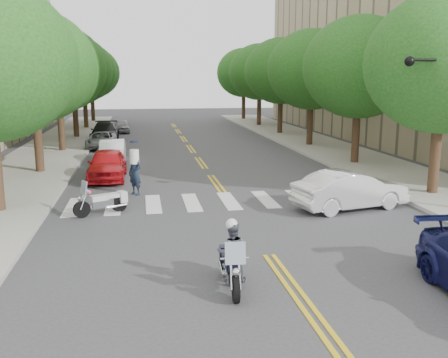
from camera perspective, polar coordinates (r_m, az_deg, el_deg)
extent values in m
plane|color=#38383A|center=(14.49, 5.14, -8.66)|extent=(140.00, 140.00, 0.00)
cube|color=#9E9991|center=(35.99, -19.05, 3.03)|extent=(5.00, 60.00, 0.15)
cube|color=#9E9991|center=(37.80, 10.71, 3.84)|extent=(5.00, 60.00, 0.15)
cylinder|color=#382316|center=(27.86, -20.46, 3.93)|extent=(0.44, 0.44, 3.32)
ellipsoid|color=#194F16|center=(27.67, -21.03, 11.96)|extent=(6.40, 6.40, 5.76)
cylinder|color=#382316|center=(35.70, -18.10, 5.60)|extent=(0.44, 0.44, 3.32)
ellipsoid|color=#194F16|center=(35.55, -18.50, 11.86)|extent=(6.40, 6.40, 5.76)
cylinder|color=#382316|center=(43.60, -16.59, 6.66)|extent=(0.44, 0.44, 3.32)
ellipsoid|color=#194F16|center=(43.48, -16.89, 11.79)|extent=(6.40, 6.40, 5.76)
cylinder|color=#382316|center=(51.53, -15.54, 7.39)|extent=(0.44, 0.44, 3.32)
ellipsoid|color=#194F16|center=(51.43, -15.78, 11.73)|extent=(6.40, 6.40, 5.76)
cylinder|color=#382316|center=(59.48, -14.77, 7.93)|extent=(0.44, 0.44, 3.32)
ellipsoid|color=#194F16|center=(59.39, -14.96, 11.68)|extent=(6.40, 6.40, 5.76)
cylinder|color=#382316|center=(23.01, 22.96, 2.28)|extent=(0.44, 0.44, 3.32)
ellipsoid|color=#194F16|center=(22.77, 23.74, 12.02)|extent=(6.40, 6.40, 5.76)
cylinder|color=#382316|center=(29.99, 14.81, 4.76)|extent=(0.44, 0.44, 3.32)
ellipsoid|color=#194F16|center=(29.82, 15.21, 12.23)|extent=(6.40, 6.40, 5.76)
cylinder|color=#382316|center=(37.39, 9.79, 6.24)|extent=(0.44, 0.44, 3.32)
ellipsoid|color=#194F16|center=(37.25, 9.99, 12.23)|extent=(6.40, 6.40, 5.76)
cylinder|color=#382316|center=(44.99, 6.42, 7.20)|extent=(0.44, 0.44, 3.32)
ellipsoid|color=#194F16|center=(44.87, 6.53, 12.17)|extent=(6.40, 6.40, 5.76)
cylinder|color=#382316|center=(52.71, 4.03, 7.86)|extent=(0.44, 0.44, 3.32)
ellipsoid|color=#194F16|center=(52.61, 4.09, 12.11)|extent=(6.40, 6.40, 5.76)
cylinder|color=#382316|center=(60.51, 2.24, 8.35)|extent=(0.44, 0.44, 3.32)
ellipsoid|color=#194F16|center=(60.42, 2.27, 12.04)|extent=(6.40, 6.40, 5.76)
cylinder|color=black|center=(19.70, 23.29, 12.38)|extent=(2.40, 0.10, 0.10)
sphere|color=black|center=(19.13, 20.44, 12.49)|extent=(0.36, 0.36, 0.36)
cylinder|color=black|center=(11.50, 1.36, -12.45)|extent=(0.17, 0.64, 0.64)
cylinder|color=black|center=(12.87, 0.50, -9.76)|extent=(0.21, 0.65, 0.64)
cube|color=silver|center=(12.18, 0.87, -10.50)|extent=(0.35, 0.86, 0.30)
cube|color=black|center=(12.01, 0.93, -9.63)|extent=(0.38, 0.68, 0.21)
cube|color=black|center=(12.48, 0.65, -8.70)|extent=(0.41, 0.54, 0.15)
cube|color=black|center=(12.91, 0.43, -8.53)|extent=(0.43, 0.31, 0.42)
cube|color=#8C99A5|center=(11.31, 1.30, -8.47)|extent=(0.48, 0.17, 0.51)
cube|color=red|center=(11.53, 1.75, -8.96)|extent=(0.10, 0.10, 0.07)
cube|color=#0C26E5|center=(11.50, 0.63, -9.01)|extent=(0.10, 0.10, 0.07)
imported|color=#474C56|center=(12.01, 0.88, -8.35)|extent=(0.75, 0.60, 1.48)
sphere|color=silver|center=(11.79, 0.89, -5.21)|extent=(0.28, 0.28, 0.28)
cylinder|color=black|center=(18.78, -15.95, -3.36)|extent=(0.61, 0.40, 0.62)
cylinder|color=black|center=(19.33, -11.90, -2.74)|extent=(0.63, 0.44, 0.62)
cube|color=silver|center=(19.04, -13.78, -2.73)|extent=(0.87, 0.65, 0.29)
cube|color=silver|center=(18.95, -14.07, -2.10)|extent=(0.72, 0.59, 0.20)
cube|color=silver|center=(19.14, -12.69, -1.84)|extent=(0.62, 0.56, 0.15)
cube|color=silver|center=(19.34, -11.56, -1.99)|extent=(0.43, 0.49, 0.41)
cube|color=#8C99A5|center=(18.64, -15.74, -0.96)|extent=(0.34, 0.47, 0.50)
cube|color=red|center=(18.63, -15.15, -1.45)|extent=(0.12, 0.12, 0.07)
cube|color=#0C26E5|center=(18.83, -15.40, -1.33)|extent=(0.12, 0.12, 0.07)
imported|color=#162032|center=(21.81, -10.14, 0.66)|extent=(0.80, 0.82, 1.90)
imported|color=white|center=(19.80, 14.25, -1.22)|extent=(4.77, 2.56, 1.49)
imported|color=red|center=(25.49, -13.21, 1.64)|extent=(1.87, 4.47, 1.51)
imported|color=white|center=(30.41, -12.64, 3.08)|extent=(1.44, 4.10, 1.35)
imported|color=#A0A2A7|center=(37.02, -13.83, 4.34)|extent=(2.08, 4.27, 1.17)
imported|color=black|center=(40.87, -13.45, 5.25)|extent=(2.15, 5.21, 1.51)
imported|color=gray|center=(47.38, -11.60, 5.96)|extent=(1.56, 3.58, 1.20)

